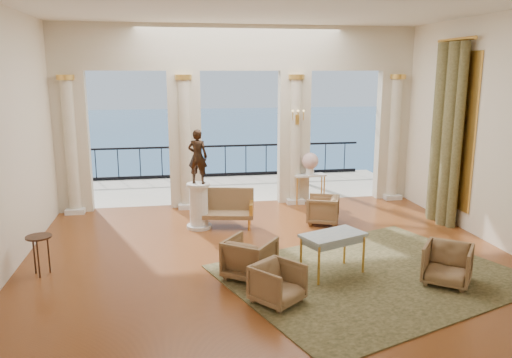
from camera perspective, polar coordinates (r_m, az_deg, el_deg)
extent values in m
plane|color=#532911|center=(9.46, 1.62, -8.77)|extent=(9.00, 9.00, 0.00)
plane|color=white|center=(5.11, 10.73, -0.88)|extent=(9.00, 0.00, 9.00)
plane|color=white|center=(9.14, -27.20, 3.72)|extent=(0.00, 8.00, 8.00)
plane|color=white|center=(10.75, 26.02, 4.91)|extent=(0.00, 8.00, 8.00)
plane|color=white|center=(8.90, 1.80, 19.39)|extent=(9.00, 9.00, 0.00)
cube|color=beige|center=(12.64, -1.86, 14.77)|extent=(9.00, 0.30, 1.10)
cube|color=beige|center=(12.83, -20.29, 3.91)|extent=(0.80, 0.30, 3.40)
cylinder|color=beige|center=(12.66, -20.39, 3.34)|extent=(0.28, 0.28, 3.20)
cylinder|color=#E7AF4C|center=(12.54, -20.96, 10.81)|extent=(0.40, 0.40, 0.12)
cube|color=silver|center=(12.97, -19.89, -3.39)|extent=(0.45, 0.45, 0.12)
cube|color=beige|center=(12.62, -8.12, 4.42)|extent=(0.80, 0.30, 3.40)
cylinder|color=beige|center=(12.45, -8.08, 3.85)|extent=(0.28, 0.28, 3.20)
cylinder|color=#E7AF4C|center=(12.33, -8.31, 11.46)|extent=(0.40, 0.40, 0.12)
cube|color=silver|center=(12.77, -7.87, -3.00)|extent=(0.45, 0.45, 0.12)
cube|color=beige|center=(13.01, 4.34, 4.74)|extent=(0.80, 0.30, 3.40)
cylinder|color=beige|center=(12.85, 4.53, 4.19)|extent=(0.28, 0.28, 3.20)
cylinder|color=#E7AF4C|center=(12.72, 4.66, 11.57)|extent=(0.40, 0.40, 0.12)
cube|color=silver|center=(13.15, 4.42, -2.47)|extent=(0.45, 0.45, 0.12)
cube|color=beige|center=(13.91, 15.23, 4.83)|extent=(0.80, 0.30, 3.40)
cylinder|color=beige|center=(13.77, 15.52, 4.32)|extent=(0.28, 0.28, 3.20)
cylinder|color=#E7AF4C|center=(13.65, 15.92, 11.19)|extent=(0.40, 0.40, 0.12)
cube|color=silver|center=(14.05, 15.16, -1.91)|extent=(0.45, 0.45, 0.12)
cube|color=beige|center=(14.96, -2.81, -1.07)|extent=(10.00, 3.60, 0.10)
cube|color=black|center=(16.32, -3.55, 3.79)|extent=(9.00, 0.06, 0.06)
cube|color=black|center=(16.49, -3.50, 0.53)|extent=(9.00, 0.06, 0.10)
cylinder|color=black|center=(16.40, -3.52, 2.07)|extent=(0.03, 0.03, 1.00)
cylinder|color=black|center=(16.47, -17.85, 1.54)|extent=(0.03, 0.03, 1.00)
cylinder|color=black|center=(17.33, 10.08, 2.45)|extent=(0.03, 0.03, 1.00)
cylinder|color=#4C3823|center=(15.76, 4.04, 7.51)|extent=(0.20, 0.20, 4.20)
plane|color=#244E83|center=(69.31, -8.35, 4.32)|extent=(160.00, 160.00, 0.00)
cylinder|color=#4C4726|center=(11.53, 22.07, 4.42)|extent=(0.26, 0.26, 4.00)
cylinder|color=#4C4726|center=(11.89, 20.77, 4.73)|extent=(0.32, 0.32, 4.00)
cylinder|color=#4C4726|center=(12.30, 19.88, 5.02)|extent=(0.26, 0.26, 4.00)
cylinder|color=#E7AF4C|center=(11.87, 21.93, 14.57)|extent=(0.08, 1.40, 0.08)
cube|color=#E7AF4C|center=(11.99, 21.68, 5.20)|extent=(0.04, 1.60, 3.40)
cube|color=#E7AF4C|center=(12.64, 4.74, 6.79)|extent=(0.10, 0.04, 0.25)
cylinder|color=#E7AF4C|center=(12.52, 4.21, 7.21)|extent=(0.02, 0.02, 0.22)
cylinder|color=#E7AF4C|center=(12.56, 4.84, 7.21)|extent=(0.02, 0.02, 0.22)
cylinder|color=#E7AF4C|center=(12.59, 5.46, 7.22)|extent=(0.02, 0.02, 0.22)
cube|color=#282E17|center=(8.80, 13.04, -10.69)|extent=(5.60, 4.98, 0.02)
imported|color=#4F3922|center=(7.54, 2.49, -11.66)|extent=(0.89, 0.88, 0.67)
imported|color=#4F3922|center=(8.73, 21.05, -8.89)|extent=(0.97, 0.96, 0.73)
imported|color=#4F3922|center=(11.39, 7.63, -3.35)|extent=(0.85, 0.87, 0.70)
imported|color=#4F3922|center=(8.39, -0.72, -8.78)|extent=(1.01, 1.00, 0.76)
cube|color=#4F3922|center=(11.07, -3.60, -4.10)|extent=(1.35, 0.76, 0.09)
cube|color=#4F3922|center=(11.22, -3.51, -2.28)|extent=(1.26, 0.33, 0.52)
cube|color=#E7AF4C|center=(11.09, -6.66, -3.22)|extent=(0.18, 0.52, 0.24)
cube|color=#E7AF4C|center=(10.98, -0.53, -3.29)|extent=(0.18, 0.52, 0.24)
cylinder|color=#E7AF4C|center=(10.98, -6.53, -5.19)|extent=(0.05, 0.05, 0.23)
cylinder|color=#E7AF4C|center=(10.88, -0.81, -5.27)|extent=(0.05, 0.05, 0.23)
cylinder|color=#E7AF4C|center=(11.37, -6.24, -4.57)|extent=(0.05, 0.05, 0.23)
cylinder|color=#E7AF4C|center=(11.28, -0.72, -4.64)|extent=(0.05, 0.05, 0.23)
cube|color=#8FA5B0|center=(8.50, 8.80, -6.36)|extent=(1.20, 0.92, 0.05)
cylinder|color=#E7AF4C|center=(8.16, 7.19, -9.82)|extent=(0.04, 0.04, 0.68)
cylinder|color=#E7AF4C|center=(8.76, 12.19, -8.45)|extent=(0.04, 0.04, 0.68)
cylinder|color=#E7AF4C|center=(8.51, 5.16, -8.82)|extent=(0.04, 0.04, 0.68)
cylinder|color=#E7AF4C|center=(9.09, 10.09, -7.58)|extent=(0.04, 0.04, 0.68)
cylinder|color=silver|center=(11.13, -6.49, -5.38)|extent=(0.55, 0.55, 0.07)
cylinder|color=silver|center=(11.00, -6.55, -3.06)|extent=(0.40, 0.40, 0.88)
cylinder|color=silver|center=(10.88, -6.61, -0.64)|extent=(0.51, 0.51, 0.06)
imported|color=black|center=(10.76, -6.69, 2.56)|extent=(0.50, 0.41, 1.17)
cube|color=silver|center=(12.97, 6.17, 0.43)|extent=(0.84, 0.39, 0.05)
cylinder|color=#E7AF4C|center=(12.83, 4.79, -1.44)|extent=(0.04, 0.04, 0.73)
cylinder|color=#E7AF4C|center=(13.09, 7.79, -1.24)|extent=(0.04, 0.04, 0.73)
cylinder|color=#E7AF4C|center=(13.04, 4.46, -1.22)|extent=(0.04, 0.04, 0.73)
cylinder|color=#E7AF4C|center=(13.29, 7.41, -1.02)|extent=(0.04, 0.04, 0.73)
cylinder|color=white|center=(12.94, 6.18, 1.11)|extent=(0.21, 0.21, 0.27)
sphere|color=#D29392|center=(12.90, 6.20, 2.06)|extent=(0.43, 0.43, 0.43)
cylinder|color=black|center=(9.15, -23.59, -6.08)|extent=(0.42, 0.42, 0.03)
cylinder|color=black|center=(9.29, -22.61, -7.97)|extent=(0.03, 0.03, 0.66)
cylinder|color=black|center=(9.35, -24.01, -7.96)|extent=(0.03, 0.03, 0.66)
cylinder|color=black|center=(9.14, -23.62, -8.40)|extent=(0.03, 0.03, 0.66)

